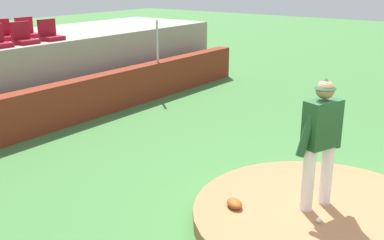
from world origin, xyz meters
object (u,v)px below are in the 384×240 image
(stadium_chair_4, at_px, (50,34))
(stadium_chair_3, at_px, (24,37))
(baseball, at_px, (319,220))
(stadium_chair_8, at_px, (3,34))
(stadium_chair_9, at_px, (27,31))
(fielding_glove, at_px, (234,203))
(pitcher, at_px, (321,135))

(stadium_chair_4, bearing_deg, stadium_chair_3, 0.68)
(baseball, height_order, stadium_chair_3, stadium_chair_3)
(baseball, relative_size, stadium_chair_8, 0.15)
(baseball, distance_m, stadium_chair_4, 8.12)
(stadium_chair_8, bearing_deg, stadium_chair_9, 177.85)
(fielding_glove, relative_size, stadium_chair_9, 0.60)
(pitcher, xyz_separation_m, baseball, (-0.41, -0.23, -1.04))
(fielding_glove, xyz_separation_m, stadium_chair_8, (1.36, 7.54, 1.68))
(baseball, relative_size, fielding_glove, 0.25)
(fielding_glove, relative_size, stadium_chair_3, 0.60)
(stadium_chair_8, bearing_deg, baseball, 83.07)
(pitcher, relative_size, stadium_chair_9, 3.70)
(pitcher, relative_size, stadium_chair_4, 3.70)
(baseball, distance_m, stadium_chair_3, 7.98)
(stadium_chair_9, bearing_deg, stadium_chair_3, 51.70)
(baseball, relative_size, stadium_chair_9, 0.15)
(pitcher, distance_m, fielding_glove, 1.53)
(fielding_glove, height_order, stadium_chair_9, stadium_chair_9)
(stadium_chair_4, height_order, stadium_chair_8, same)
(baseball, bearing_deg, fielding_glove, 105.02)
(stadium_chair_3, relative_size, stadium_chair_4, 1.00)
(pitcher, distance_m, stadium_chair_3, 7.56)
(stadium_chair_3, bearing_deg, stadium_chair_4, -179.32)
(fielding_glove, distance_m, stadium_chair_4, 7.13)
(baseball, height_order, stadium_chair_4, stadium_chair_4)
(pitcher, bearing_deg, stadium_chair_4, 100.55)
(fielding_glove, relative_size, stadium_chair_8, 0.60)
(pitcher, height_order, baseball, pitcher)
(baseball, relative_size, stadium_chair_3, 0.15)
(stadium_chair_4, relative_size, stadium_chair_8, 1.00)
(baseball, bearing_deg, stadium_chair_8, 83.07)
(baseball, distance_m, stadium_chair_9, 8.97)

